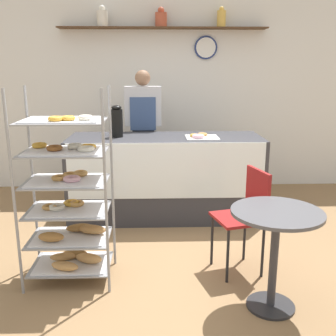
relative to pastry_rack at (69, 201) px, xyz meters
name	(u,v)px	position (x,y,z in m)	size (l,w,h in m)	color
ground_plane	(170,273)	(0.82, 0.05, -0.68)	(14.00, 14.00, 0.00)	olive
back_wall	(163,94)	(0.82, 2.71, 0.68)	(10.00, 0.30, 2.70)	white
display_counter	(166,177)	(0.82, 1.42, -0.20)	(2.21, 0.78, 0.96)	#333338
pastry_rack	(69,201)	(0.00, 0.00, 0.00)	(0.70, 0.49, 1.59)	gray
person_worker	(143,132)	(0.55, 1.98, 0.24)	(0.46, 0.23, 1.70)	#282833
cafe_table	(275,236)	(1.55, -0.48, -0.12)	(0.65, 0.65, 0.76)	#262628
cafe_chair	(247,209)	(1.48, 0.10, -0.12)	(0.47, 0.47, 0.90)	black
coffee_carafe	(117,122)	(0.27, 1.43, 0.45)	(0.13, 0.13, 0.36)	black
donut_tray_counter	(200,136)	(1.21, 1.32, 0.30)	(0.36, 0.33, 0.05)	white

